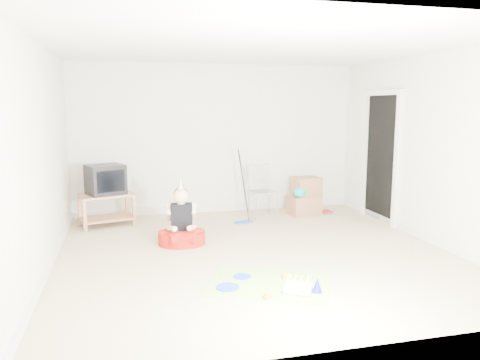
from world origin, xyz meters
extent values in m
plane|color=tan|center=(0.00, 0.00, 0.00)|extent=(5.00, 5.00, 0.00)
cube|color=black|center=(2.48, 1.20, 1.02)|extent=(0.02, 0.90, 2.05)
cube|color=#AB724D|center=(-1.90, 1.92, 0.49)|extent=(0.91, 0.69, 0.03)
cube|color=#AB724D|center=(-1.90, 1.92, 0.12)|extent=(0.91, 0.69, 0.03)
cube|color=#AB724D|center=(-2.21, 1.61, 0.25)|extent=(0.06, 0.06, 0.51)
cube|color=#AB724D|center=(-1.48, 1.79, 0.25)|extent=(0.06, 0.06, 0.51)
cube|color=#AB724D|center=(-2.32, 2.04, 0.25)|extent=(0.06, 0.06, 0.51)
cube|color=#AB724D|center=(-1.59, 2.23, 0.25)|extent=(0.06, 0.06, 0.51)
cube|color=black|center=(-1.90, 1.92, 0.74)|extent=(0.67, 0.62, 0.46)
cube|color=#939298|center=(0.65, 1.84, 0.44)|extent=(0.44, 0.42, 0.03)
cylinder|color=#939298|center=(0.47, 1.83, 0.45)|extent=(0.02, 0.02, 0.91)
cylinder|color=#939298|center=(0.83, 1.86, 0.45)|extent=(0.02, 0.02, 0.91)
cube|color=#946747|center=(1.40, 1.85, 0.17)|extent=(0.56, 0.46, 0.34)
cube|color=#946747|center=(1.45, 1.89, 0.50)|extent=(0.51, 0.43, 0.32)
ellipsoid|color=#0D948D|center=(1.28, 1.72, 0.43)|extent=(0.23, 0.16, 0.18)
cube|color=#213EA9|center=(0.24, 1.54, 0.02)|extent=(0.31, 0.18, 0.03)
cylinder|color=black|center=(0.24, 1.54, 0.60)|extent=(0.12, 0.38, 1.14)
cube|color=#246D45|center=(1.82, 1.86, 0.01)|extent=(0.20, 0.24, 0.03)
cube|color=maroon|center=(1.82, 1.86, 0.04)|extent=(0.17, 0.23, 0.02)
cylinder|color=#B41C10|center=(-0.87, 0.62, 0.09)|extent=(0.70, 0.70, 0.18)
cube|color=black|center=(-0.87, 0.62, 0.37)|extent=(0.31, 0.19, 0.39)
sphere|color=beige|center=(-0.87, 0.62, 0.67)|extent=(0.22, 0.22, 0.21)
cone|color=silver|center=(-0.87, 0.62, 0.85)|extent=(0.11, 0.11, 0.16)
cube|color=#F23376|center=(-0.14, -1.07, 0.00)|extent=(1.54, 1.38, 0.01)
cube|color=white|center=(0.08, -1.35, 0.04)|extent=(0.34, 0.32, 0.07)
cube|color=#44BF5A|center=(0.08, -1.35, 0.01)|extent=(0.34, 0.32, 0.01)
cylinder|color=beige|center=(-0.02, -1.34, 0.11)|extent=(0.01, 0.01, 0.06)
cylinder|color=beige|center=(0.03, -1.37, 0.11)|extent=(0.01, 0.01, 0.06)
cylinder|color=beige|center=(0.09, -1.41, 0.11)|extent=(0.01, 0.01, 0.06)
cylinder|color=beige|center=(0.14, -1.44, 0.11)|extent=(0.01, 0.01, 0.06)
cylinder|color=beige|center=(0.02, -1.27, 0.11)|extent=(0.01, 0.01, 0.06)
cylinder|color=beige|center=(0.07, -1.30, 0.11)|extent=(0.01, 0.01, 0.06)
cylinder|color=beige|center=(0.13, -1.33, 0.11)|extent=(0.01, 0.01, 0.06)
cylinder|color=beige|center=(0.18, -1.36, 0.11)|extent=(0.01, 0.01, 0.06)
cylinder|color=blue|center=(-0.37, -0.80, 0.01)|extent=(0.26, 0.26, 0.01)
cylinder|color=blue|center=(-0.59, -1.07, 0.01)|extent=(0.34, 0.34, 0.01)
cylinder|color=orange|center=(0.08, -0.97, 0.04)|extent=(0.08, 0.08, 0.07)
cylinder|color=orange|center=(-0.28, -1.45, 0.04)|extent=(0.07, 0.07, 0.08)
cone|color=#1A28B9|center=(0.27, -1.40, 0.08)|extent=(0.15, 0.15, 0.15)
camera|label=1|loc=(-1.58, -5.61, 1.90)|focal=35.00mm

